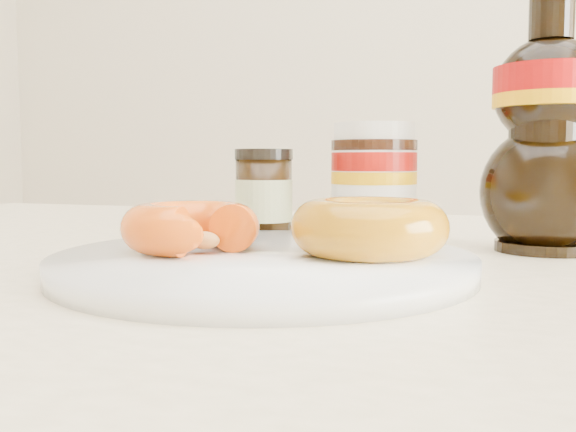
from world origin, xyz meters
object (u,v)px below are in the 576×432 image
(nutella_jar, at_px, (374,179))
(syrup_bottle, at_px, (548,127))
(donut_bitten, at_px, (191,227))
(donut_whole, at_px, (369,227))
(dark_jar, at_px, (264,197))
(dining_table, at_px, (316,365))
(plate, at_px, (264,263))

(nutella_jar, relative_size, syrup_bottle, 0.53)
(nutella_jar, bearing_deg, syrup_bottle, -1.93)
(donut_bitten, relative_size, donut_whole, 0.91)
(donut_bitten, distance_m, donut_whole, 0.12)
(nutella_jar, distance_m, dark_jar, 0.10)
(donut_whole, bearing_deg, dark_jar, 132.23)
(donut_bitten, xyz_separation_m, nutella_jar, (0.09, 0.19, 0.03))
(nutella_jar, bearing_deg, donut_whole, -79.29)
(dining_table, bearing_deg, dark_jar, 131.06)
(dining_table, distance_m, dark_jar, 0.17)
(plate, distance_m, syrup_bottle, 0.27)
(donut_bitten, bearing_deg, dark_jar, 88.21)
(donut_whole, bearing_deg, nutella_jar, 100.71)
(donut_bitten, distance_m, syrup_bottle, 0.31)
(plate, xyz_separation_m, nutella_jar, (0.04, 0.18, 0.05))
(donut_bitten, relative_size, dark_jar, 1.09)
(plate, distance_m, dark_jar, 0.18)
(donut_bitten, distance_m, dark_jar, 0.17)
(donut_whole, bearing_deg, dining_table, 134.11)
(dining_table, xyz_separation_m, syrup_bottle, (0.17, 0.11, 0.19))
(donut_whole, bearing_deg, donut_bitten, -169.37)
(plate, distance_m, donut_bitten, 0.06)
(syrup_bottle, bearing_deg, dark_jar, -176.48)
(syrup_bottle, bearing_deg, dining_table, -147.64)
(dining_table, height_order, nutella_jar, nutella_jar)
(plate, bearing_deg, nutella_jar, 78.29)
(dining_table, xyz_separation_m, plate, (-0.02, -0.07, 0.09))
(donut_bitten, bearing_deg, dining_table, 42.71)
(dining_table, relative_size, donut_whole, 13.48)
(dining_table, xyz_separation_m, dark_jar, (-0.08, 0.09, 0.13))
(syrup_bottle, height_order, dark_jar, syrup_bottle)
(nutella_jar, bearing_deg, dining_table, -100.72)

